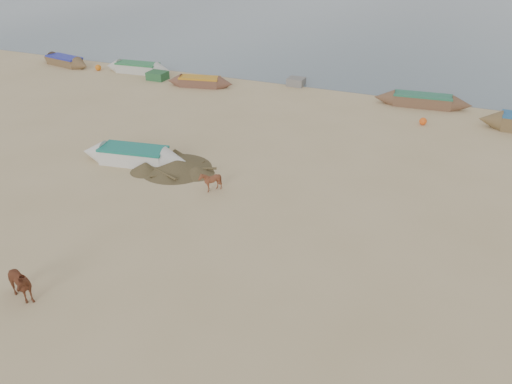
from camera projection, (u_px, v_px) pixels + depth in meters
ground at (211, 266)px, 17.67m from camera, size 140.00×140.00×0.00m
cow_adult at (17, 284)px, 15.83m from camera, size 1.58×0.97×1.24m
calf_front at (210, 181)px, 22.36m from camera, size 1.06×0.98×0.99m
near_canoe at (134, 155)px, 24.99m from camera, size 5.78×2.25×0.85m
debris_pile at (176, 163)px, 24.51m from camera, size 4.38×4.38×0.55m
waterline_canoes at (379, 99)px, 32.89m from camera, size 54.56×4.28×0.96m
beach_clutter at (414, 106)px, 32.12m from camera, size 41.98×5.46×0.64m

